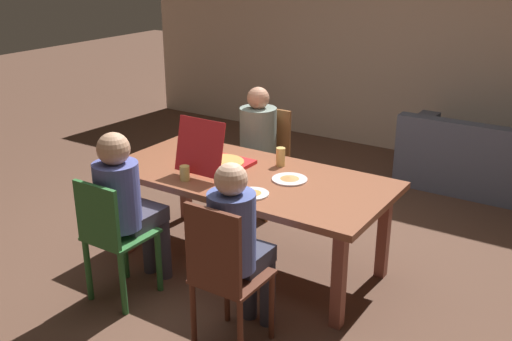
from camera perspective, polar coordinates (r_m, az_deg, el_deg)
The scene contains 15 objects.
ground_plane at distance 4.68m, azimuth -0.67°, elevation -8.86°, with size 20.00×20.00×0.00m, color brown.
back_wall at distance 7.13m, azimuth 14.53°, elevation 12.57°, with size 7.33×0.12×2.75m, color beige.
dining_table at distance 4.39m, azimuth -0.71°, elevation -1.31°, with size 2.11×1.01×0.74m.
chair_0 at distance 5.45m, azimuth 0.73°, elevation 1.67°, with size 0.46×0.43×0.94m.
person_0 at distance 5.27m, azimuth -0.18°, elevation 2.86°, with size 0.33×0.54×1.17m.
chair_1 at distance 3.48m, azimuth -3.18°, elevation -9.76°, with size 0.39×0.40×0.98m.
person_1 at distance 3.52m, azimuth -1.73°, elevation -6.63°, with size 0.28×0.48×1.19m.
chair_2 at distance 4.10m, azimuth -13.70°, elevation -6.20°, with size 0.39×0.41×0.90m.
person_2 at distance 4.11m, azimuth -12.46°, elevation -2.77°, with size 0.30×0.54×1.20m.
pizza_box_0 at distance 4.48m, azimuth -3.77°, elevation 0.92°, with size 0.41×0.50×0.43m.
plate_0 at distance 4.01m, azimuth -0.33°, elevation -2.21°, with size 0.22×0.22×0.03m.
plate_1 at distance 4.26m, azimuth 3.27°, elevation -0.81°, with size 0.26×0.26×0.03m.
drinking_glass_0 at distance 4.27m, azimuth -6.89°, elevation -0.25°, with size 0.07×0.07×0.11m, color #DAC966.
drinking_glass_1 at distance 4.51m, azimuth 2.39°, elevation 1.33°, with size 0.07×0.07×0.14m, color #E7C267.
couch at distance 6.36m, azimuth 21.71°, elevation 0.60°, with size 1.74×0.87×0.75m.
Camera 1 is at (2.25, -3.38, 2.31)m, focal length 41.45 mm.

